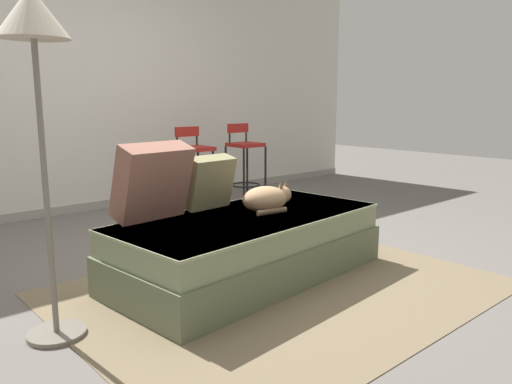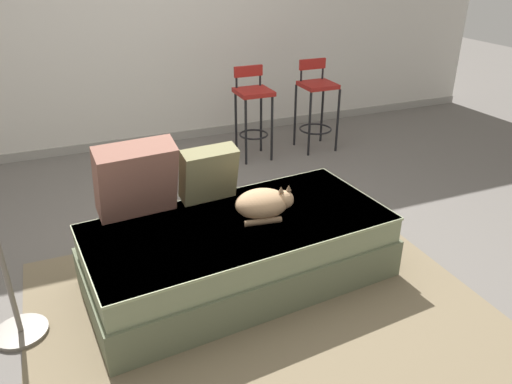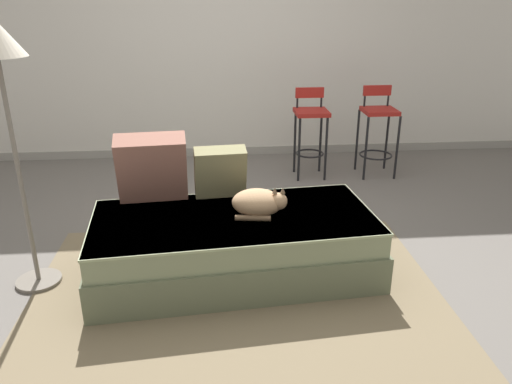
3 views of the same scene
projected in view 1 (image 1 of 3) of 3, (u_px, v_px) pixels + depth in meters
name	position (u px, v px, depth m)	size (l,w,h in m)	color
ground_plane	(213.00, 261.00, 3.58)	(16.00, 16.00, 0.00)	#66605B
wall_back_panel	(77.00, 84.00, 5.00)	(8.00, 0.10, 2.60)	silver
wall_baseboard_trim	(87.00, 207.00, 5.19)	(8.00, 0.02, 0.09)	gray
area_rug	(281.00, 288.00, 3.06)	(2.51, 1.97, 0.01)	#75664C
couch	(249.00, 245.00, 3.25)	(1.88, 1.03, 0.41)	#636B50
throw_pillow_corner	(153.00, 182.00, 3.04)	(0.48, 0.33, 0.48)	#936051
throw_pillow_middle	(209.00, 182.00, 3.37)	(0.36, 0.23, 0.37)	#847F56
cat	(267.00, 199.00, 3.30)	(0.36, 0.28, 0.20)	tan
bar_stool_near_window	(194.00, 160.00, 5.09)	(0.32, 0.32, 0.87)	black
bar_stool_by_doorway	(245.00, 157.00, 5.53)	(0.34, 0.34, 0.88)	black
floor_lamp	(34.00, 47.00, 2.20)	(0.32, 0.32, 1.63)	slate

